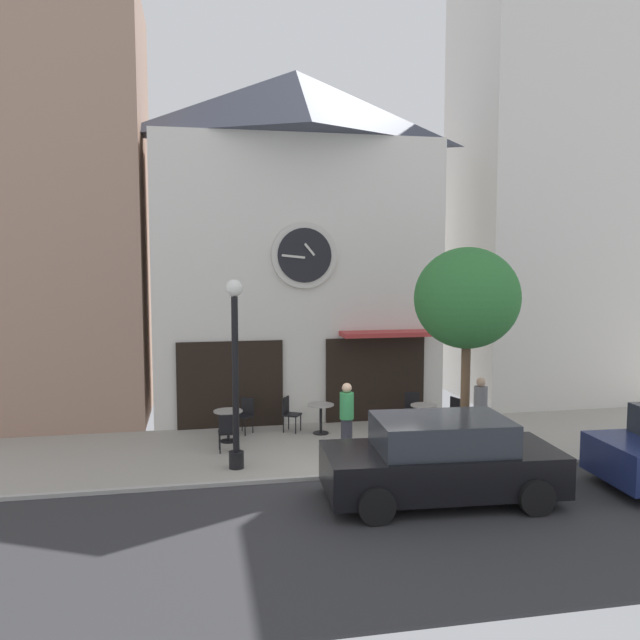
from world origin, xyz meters
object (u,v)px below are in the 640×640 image
object	(u,v)px
pedestrian_grey	(480,411)
cafe_table_center_left	(424,414)
cafe_chair_near_tree	(452,412)
cafe_chair_corner	(412,406)
cafe_chair_right_end	(289,411)
cafe_chair_mid_row	(227,430)
pedestrian_green	(347,418)
street_tree	(467,299)
street_lamp	(235,373)
cafe_chair_near_lamp	(245,413)
parked_car_black	(441,460)
cafe_table_center_right	(228,420)
cafe_table_rightmost	(321,413)

from	to	relation	value
pedestrian_grey	cafe_table_center_left	bearing A→B (deg)	126.57
cafe_chair_near_tree	cafe_chair_corner	size ratio (longest dim) A/B	1.00
cafe_table_center_left	cafe_chair_right_end	world-z (taller)	cafe_chair_right_end
cafe_chair_mid_row	pedestrian_grey	size ratio (longest dim) A/B	0.54
cafe_table_center_left	pedestrian_grey	world-z (taller)	pedestrian_grey
cafe_chair_corner	cafe_chair_mid_row	distance (m)	5.18
cafe_chair_corner	pedestrian_grey	distance (m)	2.34
cafe_chair_right_end	cafe_chair_corner	size ratio (longest dim) A/B	1.00
pedestrian_green	pedestrian_grey	bearing A→B (deg)	1.32
street_tree	street_lamp	bearing A→B (deg)	174.97
cafe_chair_right_end	cafe_chair_near_lamp	distance (m)	1.13
cafe_table_center_left	cafe_chair_near_tree	xyz separation A→B (m)	(0.79, 0.05, 0.01)
street_lamp	parked_car_black	size ratio (longest dim) A/B	0.92
cafe_chair_corner	street_lamp	bearing A→B (deg)	-151.75
cafe_table_center_left	pedestrian_grey	distance (m)	1.62
cafe_chair_near_tree	parked_car_black	world-z (taller)	parked_car_black
street_lamp	cafe_table_center_left	xyz separation A→B (m)	(4.85, 1.76, -1.52)
cafe_table_center_right	pedestrian_green	xyz separation A→B (m)	(2.58, -1.63, 0.31)
pedestrian_grey	parked_car_black	bearing A→B (deg)	-125.82
cafe_chair_near_tree	parked_car_black	xyz separation A→B (m)	(-2.04, -4.37, 0.23)
cafe_table_center_right	cafe_table_rightmost	world-z (taller)	cafe_table_center_right
cafe_table_center_left	cafe_chair_corner	size ratio (longest dim) A/B	0.85
cafe_table_center_left	cafe_table_center_right	bearing A→B (deg)	176.74
cafe_table_center_right	cafe_chair_near_lamp	size ratio (longest dim) A/B	0.86
cafe_chair_right_end	cafe_chair_near_tree	xyz separation A→B (m)	(4.11, -0.88, 0.00)
street_lamp	cafe_chair_corner	bearing A→B (deg)	28.25
cafe_chair_near_lamp	cafe_table_center_left	bearing A→B (deg)	-12.79
cafe_chair_near_tree	cafe_chair_corner	distance (m)	1.12
cafe_chair_near_tree	pedestrian_grey	world-z (taller)	pedestrian_grey
cafe_chair_near_tree	pedestrian_green	size ratio (longest dim) A/B	0.54
cafe_chair_near_lamp	parked_car_black	distance (m)	6.21
cafe_table_center_right	cafe_chair_right_end	bearing A→B (deg)	22.04
cafe_chair_near_tree	pedestrian_green	distance (m)	3.44
cafe_chair_near_lamp	pedestrian_grey	xyz separation A→B (m)	(5.39, -2.28, 0.33)
cafe_table_center_right	parked_car_black	distance (m)	5.88
cafe_table_rightmost	pedestrian_green	size ratio (longest dim) A/B	0.46
street_lamp	cafe_chair_mid_row	distance (m)	1.92
street_tree	cafe_table_center_right	world-z (taller)	street_tree
cafe_table_center_right	cafe_table_center_left	world-z (taller)	cafe_table_center_right
cafe_chair_mid_row	parked_car_black	bearing A→B (deg)	-45.01
cafe_chair_corner	pedestrian_grey	size ratio (longest dim) A/B	0.54
cafe_chair_near_tree	cafe_chair_mid_row	distance (m)	5.81
cafe_table_rightmost	cafe_chair_near_tree	distance (m)	3.38
cafe_chair_near_tree	street_lamp	bearing A→B (deg)	-162.23
cafe_table_rightmost	cafe_chair_near_tree	bearing A→B (deg)	-8.80
street_lamp	cafe_chair_near_lamp	size ratio (longest dim) A/B	4.48
pedestrian_green	cafe_table_center_right	bearing A→B (deg)	147.78
street_lamp	cafe_chair_right_end	distance (m)	3.44
street_lamp	cafe_chair_mid_row	bearing A→B (deg)	96.72
pedestrian_grey	cafe_chair_corner	bearing A→B (deg)	114.26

